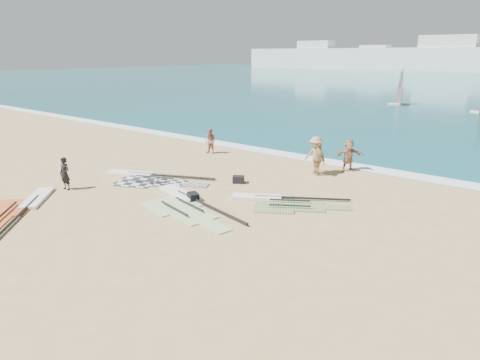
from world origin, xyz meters
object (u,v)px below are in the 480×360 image
Objects in this scene: rig_green at (185,203)px; person_wetsuit at (65,174)px; rig_red at (13,209)px; beachgoer_left at (210,141)px; rig_grey at (147,178)px; beachgoer_right at (349,155)px; gear_bag_far at (193,197)px; rig_orange at (280,202)px; gear_bag_near at (238,179)px; beachgoer_back at (318,159)px; beachgoer_mid at (315,155)px.

rig_green is 6.00m from person_wetsuit.
beachgoer_left reaches higher than rig_red.
beachgoer_right is (7.39, 7.46, 0.80)m from rig_grey.
beachgoer_left is at bearing 75.76° from rig_grey.
rig_orange is at bearing 32.88° from gear_bag_far.
gear_bag_near is (-3.02, 1.11, 0.12)m from rig_orange.
person_wetsuit is 9.28m from beachgoer_left.
rig_green is 7.56m from beachgoer_back.
gear_bag_far reaches higher than rig_grey.
gear_bag_near is 3.10m from gear_bag_far.
beachgoer_mid is at bearing 68.97° from rig_orange.
rig_grey is 1.02× the size of rig_green.
beachgoer_mid is 1.13× the size of beachgoer_back.
person_wetsuit is (-0.70, 2.70, 0.71)m from rig_red.
gear_bag_near is 0.35× the size of beachgoer_left.
beachgoer_back reaches higher than rig_grey.
gear_bag_far is 0.32× the size of beachgoer_back.
gear_bag_near is at bearing 5.65° from rig_grey.
rig_red is 9.72× the size of gear_bag_far.
beachgoer_right is at bearing -77.22° from beachgoer_back.
rig_grey is at bearing 126.31° from rig_red.
rig_grey is 1.19× the size of rig_orange.
person_wetsuit is at bearing -156.21° from gear_bag_far.
gear_bag_far is at bearing 91.52° from rig_red.
beachgoer_left reaches higher than rig_orange.
rig_green is 3.31× the size of beachgoer_back.
beachgoer_mid is (2.21, 3.61, 0.81)m from gear_bag_near.
gear_bag_near is at bearing -161.13° from beachgoer_right.
beachgoer_right is at bearing 81.63° from rig_green.
rig_green is 9.48m from beachgoer_right.
gear_bag_near reaches higher than rig_red.
rig_orange is 3.22m from gear_bag_near.
rig_green is 7.63m from beachgoer_mid.
person_wetsuit reaches higher than rig_green.
beachgoer_back is at bearing 69.11° from gear_bag_far.
gear_bag_far is at bearing 14.06° from person_wetsuit.
beachgoer_back is (2.51, 6.57, 0.70)m from gear_bag_far.
beachgoer_mid is (7.18, 11.88, 0.93)m from rig_red.
beachgoer_mid is at bearing -163.99° from beachgoer_right.
beachgoer_mid reaches higher than rig_grey.
beachgoer_back is (2.49, 7.09, 0.82)m from rig_green.
rig_red is 13.92m from beachgoer_back.
person_wetsuit is 0.97× the size of beachgoer_left.
rig_grey is at bearing 158.54° from rig_orange.
rig_red is at bearing -122.29° from rig_grey.
rig_orange is 10.73m from rig_red.
rig_orange is 4.69m from beachgoer_back.
rig_orange is at bearing -33.70° from beachgoer_left.
rig_orange is at bearing 17.45° from person_wetsuit.
beachgoer_left reaches higher than gear_bag_near.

